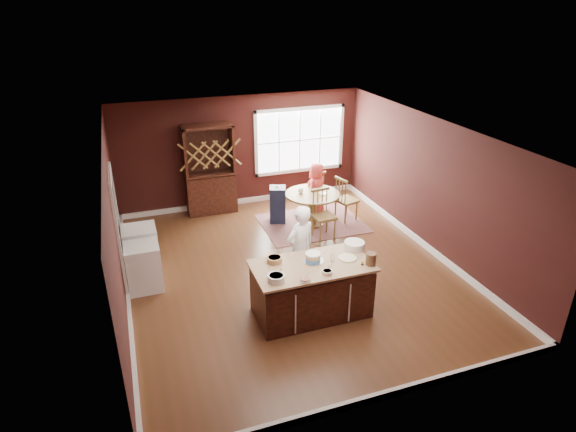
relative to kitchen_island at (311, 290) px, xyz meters
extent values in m
plane|color=#542F1B|center=(0.12, 1.41, -0.44)|extent=(7.00, 7.00, 0.00)
plane|color=white|center=(0.12, 1.41, 2.26)|extent=(7.00, 7.00, 0.00)
plane|color=black|center=(0.12, 4.91, 0.91)|extent=(6.00, 0.00, 6.00)
plane|color=black|center=(0.12, -2.09, 0.91)|extent=(6.00, 0.00, 6.00)
plane|color=black|center=(-2.88, 1.41, 0.91)|extent=(0.00, 7.00, 7.00)
plane|color=black|center=(3.12, 1.41, 0.91)|extent=(0.00, 7.00, 7.00)
cube|color=black|center=(0.00, 0.00, -0.03)|extent=(1.83, 0.92, 0.83)
cube|color=tan|center=(0.00, 0.00, 0.46)|extent=(1.91, 1.00, 0.04)
cylinder|color=brown|center=(1.30, 3.18, -0.42)|extent=(0.58, 0.58, 0.04)
cylinder|color=brown|center=(1.30, 3.18, -0.08)|extent=(0.21, 0.21, 0.67)
cylinder|color=brown|center=(1.30, 3.18, 0.29)|extent=(1.23, 1.23, 0.04)
imported|color=white|center=(0.07, 0.71, 0.38)|extent=(0.69, 0.57, 1.63)
cylinder|color=silver|center=(-0.68, -0.26, 0.53)|extent=(0.26, 0.26, 0.10)
cylinder|color=olive|center=(-0.54, 0.28, 0.53)|extent=(0.25, 0.25, 0.09)
cylinder|color=silver|center=(-0.29, -0.43, 0.51)|extent=(0.16, 0.16, 0.06)
cylinder|color=beige|center=(0.11, -0.33, 0.51)|extent=(0.16, 0.16, 0.06)
cylinder|color=silver|center=(0.34, -0.01, 0.55)|extent=(0.07, 0.07, 0.14)
cylinder|color=beige|center=(0.62, 0.00, 0.49)|extent=(0.30, 0.30, 0.02)
cylinder|color=white|center=(0.88, 0.28, 0.54)|extent=(0.34, 0.34, 0.12)
cylinder|color=brown|center=(0.88, -0.30, 0.58)|extent=(0.17, 0.17, 0.20)
cube|color=brown|center=(1.30, 3.18, -0.43)|extent=(2.29, 1.77, 0.01)
imported|color=#D23939|center=(1.59, 3.65, 0.20)|extent=(0.74, 0.71, 1.28)
cylinder|color=beige|center=(1.50, 3.09, 0.32)|extent=(0.20, 0.20, 0.02)
imported|color=white|center=(1.06, 3.30, 0.36)|extent=(0.16, 0.16, 0.10)
cube|color=#372310|center=(-0.73, 4.63, 0.63)|extent=(1.17, 0.49, 2.14)
cube|color=white|center=(-2.52, 1.69, -0.01)|extent=(0.59, 0.57, 0.86)
cube|color=silver|center=(-2.52, 2.33, 0.01)|extent=(0.62, 0.60, 0.90)
camera|label=1|loc=(-2.55, -6.10, 4.37)|focal=30.00mm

